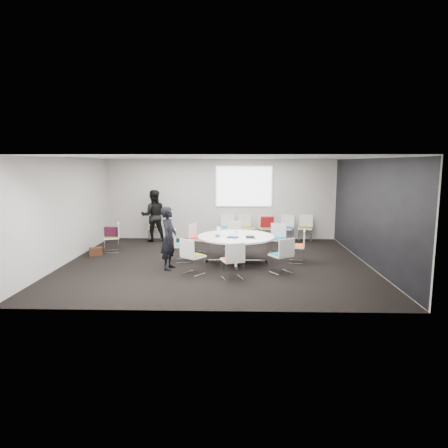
{
  "coord_description": "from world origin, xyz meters",
  "views": [
    {
      "loc": [
        0.52,
        -10.39,
        2.66
      ],
      "look_at": [
        0.2,
        0.4,
        1.0
      ],
      "focal_mm": 32.0,
      "sensor_mm": 36.0,
      "label": 1
    }
  ],
  "objects_px": {
    "chair_back_a": "(227,233)",
    "chair_back_e": "(305,233)",
    "brown_bag": "(96,252)",
    "maroon_bag": "(111,232)",
    "chair_person_back": "(155,232)",
    "chair_back_c": "(266,233)",
    "person_back": "(154,216)",
    "cup": "(236,232)",
    "chair_ring_c": "(232,241)",
    "conference_table": "(236,244)",
    "chair_ring_f": "(193,263)",
    "chair_ring_b": "(277,245)",
    "chair_ring_g": "(232,267)",
    "chair_back_d": "(286,233)",
    "chair_ring_d": "(199,244)",
    "chair_ring_a": "(296,252)",
    "chair_ring_e": "(182,252)",
    "laptop": "(220,236)",
    "chair_ring_h": "(281,262)",
    "chair_back_b": "(246,233)",
    "chair_spare_left": "(112,243)",
    "person_main": "(169,238)"
  },
  "relations": [
    {
      "from": "chair_back_d",
      "to": "chair_back_c",
      "type": "bearing_deg",
      "value": 17.74
    },
    {
      "from": "chair_back_e",
      "to": "chair_person_back",
      "type": "xyz_separation_m",
      "value": [
        -5.19,
        -0.01,
        0.0
      ]
    },
    {
      "from": "chair_ring_a",
      "to": "chair_back_d",
      "type": "relative_size",
      "value": 1.0
    },
    {
      "from": "person_back",
      "to": "laptop",
      "type": "height_order",
      "value": "person_back"
    },
    {
      "from": "chair_ring_b",
      "to": "chair_back_e",
      "type": "distance_m",
      "value": 2.33
    },
    {
      "from": "conference_table",
      "to": "chair_spare_left",
      "type": "bearing_deg",
      "value": 162.35
    },
    {
      "from": "chair_back_a",
      "to": "chair_back_e",
      "type": "distance_m",
      "value": 2.68
    },
    {
      "from": "chair_ring_b",
      "to": "chair_ring_g",
      "type": "bearing_deg",
      "value": 84.87
    },
    {
      "from": "chair_person_back",
      "to": "chair_back_a",
      "type": "bearing_deg",
      "value": 172.57
    },
    {
      "from": "chair_ring_c",
      "to": "chair_ring_d",
      "type": "xyz_separation_m",
      "value": [
        -0.98,
        -0.56,
        0.0
      ]
    },
    {
      "from": "chair_person_back",
      "to": "chair_ring_f",
      "type": "bearing_deg",
      "value": 105.02
    },
    {
      "from": "chair_ring_e",
      "to": "chair_ring_f",
      "type": "xyz_separation_m",
      "value": [
        0.42,
        -1.26,
        0.0
      ]
    },
    {
      "from": "chair_ring_h",
      "to": "chair_back_e",
      "type": "xyz_separation_m",
      "value": [
        1.28,
        4.1,
        0.0
      ]
    },
    {
      "from": "chair_back_d",
      "to": "cup",
      "type": "bearing_deg",
      "value": 78.7
    },
    {
      "from": "chair_back_c",
      "to": "chair_back_e",
      "type": "xyz_separation_m",
      "value": [
        1.33,
        -0.0,
        0.0
      ]
    },
    {
      "from": "laptop",
      "to": "brown_bag",
      "type": "distance_m",
      "value": 3.75
    },
    {
      "from": "chair_ring_g",
      "to": "chair_back_a",
      "type": "height_order",
      "value": "same"
    },
    {
      "from": "chair_ring_f",
      "to": "maroon_bag",
      "type": "bearing_deg",
      "value": 177.41
    },
    {
      "from": "chair_ring_e",
      "to": "cup",
      "type": "xyz_separation_m",
      "value": [
        1.46,
        0.26,
        0.5
      ]
    },
    {
      "from": "chair_ring_a",
      "to": "chair_ring_g",
      "type": "bearing_deg",
      "value": 142.8
    },
    {
      "from": "person_back",
      "to": "cup",
      "type": "bearing_deg",
      "value": 126.45
    },
    {
      "from": "chair_spare_left",
      "to": "cup",
      "type": "height_order",
      "value": "chair_spare_left"
    },
    {
      "from": "brown_bag",
      "to": "maroon_bag",
      "type": "bearing_deg",
      "value": 57.31
    },
    {
      "from": "chair_ring_a",
      "to": "person_main",
      "type": "height_order",
      "value": "person_main"
    },
    {
      "from": "conference_table",
      "to": "chair_ring_c",
      "type": "relative_size",
      "value": 2.33
    },
    {
      "from": "chair_ring_d",
      "to": "person_main",
      "type": "relative_size",
      "value": 0.56
    },
    {
      "from": "chair_ring_c",
      "to": "chair_back_c",
      "type": "xyz_separation_m",
      "value": [
        1.17,
        1.48,
        0.0
      ]
    },
    {
      "from": "chair_back_e",
      "to": "maroon_bag",
      "type": "relative_size",
      "value": 2.2
    },
    {
      "from": "chair_ring_e",
      "to": "laptop",
      "type": "relative_size",
      "value": 2.8
    },
    {
      "from": "chair_person_back",
      "to": "person_back",
      "type": "bearing_deg",
      "value": 83.06
    },
    {
      "from": "chair_ring_c",
      "to": "brown_bag",
      "type": "distance_m",
      "value": 4.04
    },
    {
      "from": "chair_back_c",
      "to": "maroon_bag",
      "type": "bearing_deg",
      "value": 10.65
    },
    {
      "from": "chair_ring_c",
      "to": "brown_bag",
      "type": "relative_size",
      "value": 2.44
    },
    {
      "from": "conference_table",
      "to": "chair_ring_c",
      "type": "bearing_deg",
      "value": 94.56
    },
    {
      "from": "chair_ring_c",
      "to": "chair_ring_g",
      "type": "distance_m",
      "value": 3.15
    },
    {
      "from": "chair_ring_h",
      "to": "cup",
      "type": "bearing_deg",
      "value": 97.31
    },
    {
      "from": "chair_back_b",
      "to": "cup",
      "type": "xyz_separation_m",
      "value": [
        -0.34,
        -2.75,
        0.5
      ]
    },
    {
      "from": "chair_ring_c",
      "to": "cup",
      "type": "relative_size",
      "value": 9.78
    },
    {
      "from": "chair_ring_e",
      "to": "chair_person_back",
      "type": "height_order",
      "value": "same"
    },
    {
      "from": "chair_ring_a",
      "to": "chair_ring_g",
      "type": "distance_m",
      "value": 2.34
    },
    {
      "from": "conference_table",
      "to": "chair_ring_g",
      "type": "xyz_separation_m",
      "value": [
        -0.08,
        -1.55,
        -0.24
      ]
    },
    {
      "from": "chair_back_c",
      "to": "chair_back_e",
      "type": "distance_m",
      "value": 1.33
    },
    {
      "from": "chair_ring_c",
      "to": "cup",
      "type": "height_order",
      "value": "chair_ring_c"
    },
    {
      "from": "chair_ring_f",
      "to": "chair_back_d",
      "type": "distance_m",
      "value": 5.04
    },
    {
      "from": "chair_back_c",
      "to": "person_back",
      "type": "relative_size",
      "value": 0.5
    },
    {
      "from": "chair_ring_f",
      "to": "chair_back_b",
      "type": "bearing_deg",
      "value": 110.73
    },
    {
      "from": "chair_ring_b",
      "to": "cup",
      "type": "distance_m",
      "value": 1.5
    },
    {
      "from": "chair_ring_g",
      "to": "chair_person_back",
      "type": "xyz_separation_m",
      "value": [
        -2.73,
        4.62,
        0.0
      ]
    },
    {
      "from": "person_back",
      "to": "cup",
      "type": "height_order",
      "value": "person_back"
    },
    {
      "from": "chair_ring_d",
      "to": "conference_table",
      "type": "bearing_deg",
      "value": 69.26
    }
  ]
}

